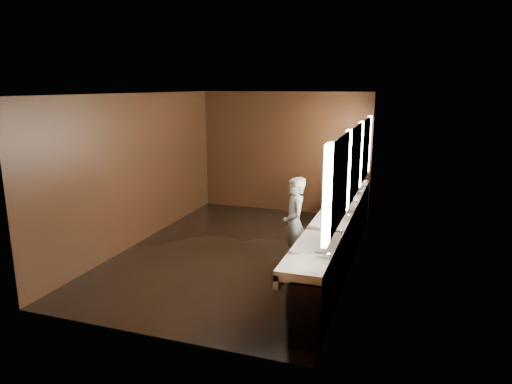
# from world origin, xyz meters

# --- Properties ---
(floor) EXTENTS (6.00, 6.00, 0.00)m
(floor) POSITION_xyz_m (0.00, 0.00, 0.00)
(floor) COLOR black
(floor) RESTS_ON ground
(ceiling) EXTENTS (4.00, 6.00, 0.02)m
(ceiling) POSITION_xyz_m (0.00, 0.00, 2.80)
(ceiling) COLOR #2D2D2B
(ceiling) RESTS_ON wall_back
(wall_back) EXTENTS (4.00, 0.02, 2.80)m
(wall_back) POSITION_xyz_m (0.00, 3.00, 1.40)
(wall_back) COLOR black
(wall_back) RESTS_ON floor
(wall_front) EXTENTS (4.00, 0.02, 2.80)m
(wall_front) POSITION_xyz_m (0.00, -3.00, 1.40)
(wall_front) COLOR black
(wall_front) RESTS_ON floor
(wall_left) EXTENTS (0.02, 6.00, 2.80)m
(wall_left) POSITION_xyz_m (-2.00, 0.00, 1.40)
(wall_left) COLOR black
(wall_left) RESTS_ON floor
(wall_right) EXTENTS (0.02, 6.00, 2.80)m
(wall_right) POSITION_xyz_m (2.00, 0.00, 1.40)
(wall_right) COLOR black
(wall_right) RESTS_ON floor
(sink_counter) EXTENTS (0.55, 5.40, 1.01)m
(sink_counter) POSITION_xyz_m (1.79, 0.00, 0.50)
(sink_counter) COLOR black
(sink_counter) RESTS_ON floor
(mirror_band) EXTENTS (0.06, 5.03, 1.15)m
(mirror_band) POSITION_xyz_m (1.98, -0.00, 1.75)
(mirror_band) COLOR white
(mirror_band) RESTS_ON wall_right
(person) EXTENTS (0.56, 0.66, 1.54)m
(person) POSITION_xyz_m (1.13, -0.47, 0.77)
(person) COLOR #98BCE3
(person) RESTS_ON floor
(trash_bin) EXTENTS (0.39, 0.39, 0.52)m
(trash_bin) POSITION_xyz_m (1.58, -1.94, 0.26)
(trash_bin) COLOR black
(trash_bin) RESTS_ON floor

